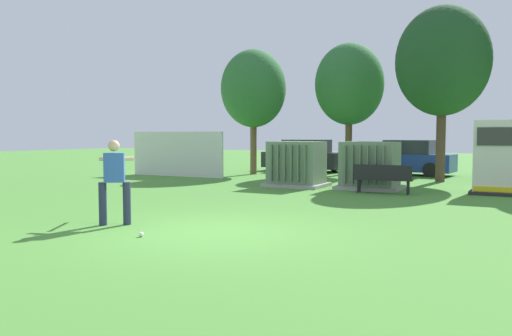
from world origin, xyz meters
TOP-DOWN VIEW (x-y plane):
  - ground_plane at (0.00, 0.00)m, footprint 96.00×96.00m
  - fence_panel at (-8.55, 10.50)m, footprint 4.80×0.12m
  - transformer_west at (-2.02, 8.82)m, footprint 2.10×1.70m
  - transformer_mid_west at (0.57, 9.11)m, footprint 2.10×1.70m
  - generator_enclosure at (4.52, 9.49)m, footprint 1.60×1.40m
  - park_bench at (1.30, 7.92)m, footprint 1.82×0.51m
  - batter at (-2.25, -0.16)m, footprint 1.18×1.43m
  - sports_ball at (-0.92, -0.92)m, footprint 0.09×0.09m
  - tree_left at (-6.08, 13.18)m, footprint 3.06×3.06m
  - tree_center_left at (-2.13, 15.35)m, footprint 3.22×3.22m
  - tree_center_right at (2.32, 13.09)m, footprint 3.59×3.59m
  - parked_car_leftmost at (-4.70, 16.21)m, footprint 4.36×2.27m
  - parked_car_left_of_center at (0.44, 16.23)m, footprint 4.35×2.23m

SIDE VIEW (x-z plane):
  - ground_plane at x=0.00m, z-range 0.00..0.00m
  - sports_ball at x=-0.92m, z-range 0.00..0.09m
  - park_bench at x=1.30m, z-range 0.08..0.99m
  - parked_car_leftmost at x=-4.70m, z-range -0.06..1.56m
  - parked_car_left_of_center at x=0.44m, z-range -0.06..1.56m
  - transformer_west at x=-2.02m, z-range -0.02..1.60m
  - transformer_mid_west at x=0.57m, z-range -0.02..1.60m
  - batter at x=-2.25m, z-range 0.11..1.85m
  - fence_panel at x=-8.55m, z-range 0.00..2.00m
  - generator_enclosure at x=4.52m, z-range -0.01..2.29m
  - tree_left at x=-6.08m, z-range 1.09..6.94m
  - tree_center_left at x=-2.13m, z-range 1.15..7.31m
  - tree_center_right at x=2.32m, z-range 1.28..8.15m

